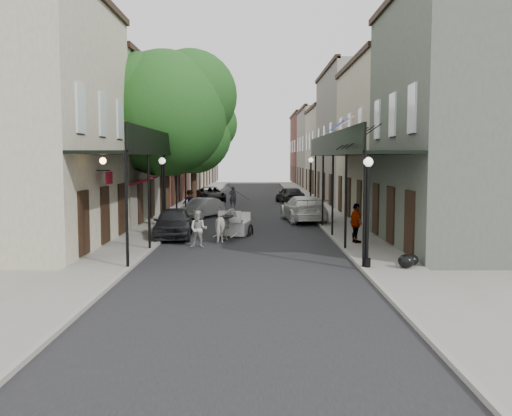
{
  "coord_description": "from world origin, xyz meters",
  "views": [
    {
      "loc": [
        0.36,
        -21.06,
        3.79
      ],
      "look_at": [
        0.35,
        4.01,
        1.6
      ],
      "focal_mm": 40.0,
      "sensor_mm": 36.0,
      "label": 1
    }
  ],
  "objects_px": {
    "pedestrian_walking": "(198,229)",
    "pedestrian_sidewalk_left": "(190,201)",
    "car_left_far": "(211,194)",
    "tree_far": "(198,132)",
    "car_left_mid": "(202,208)",
    "lamppost_right_near": "(367,210)",
    "car_left_near": "(173,223)",
    "pedestrian_sidewalk_right": "(356,223)",
    "car_right_far": "(290,195)",
    "horse": "(226,225)",
    "lamppost_left": "(163,195)",
    "lamppost_right_far": "(311,184)",
    "tree_near": "(172,108)",
    "car_right_near": "(303,209)",
    "carriage": "(236,216)"
  },
  "relations": [
    {
      "from": "horse",
      "to": "pedestrian_sidewalk_right",
      "type": "height_order",
      "value": "pedestrian_sidewalk_right"
    },
    {
      "from": "car_right_near",
      "to": "carriage",
      "type": "bearing_deg",
      "value": 50.79
    },
    {
      "from": "lamppost_left",
      "to": "car_left_far",
      "type": "distance_m",
      "value": 22.4
    },
    {
      "from": "pedestrian_walking",
      "to": "car_right_far",
      "type": "height_order",
      "value": "pedestrian_walking"
    },
    {
      "from": "lamppost_left",
      "to": "car_left_far",
      "type": "bearing_deg",
      "value": 88.72
    },
    {
      "from": "pedestrian_sidewalk_right",
      "to": "car_right_far",
      "type": "height_order",
      "value": "pedestrian_sidewalk_right"
    },
    {
      "from": "car_right_far",
      "to": "carriage",
      "type": "bearing_deg",
      "value": 66.43
    },
    {
      "from": "lamppost_right_far",
      "to": "car_left_mid",
      "type": "xyz_separation_m",
      "value": [
        -7.23,
        -2.8,
        -1.43
      ]
    },
    {
      "from": "lamppost_right_near",
      "to": "car_left_near",
      "type": "bearing_deg",
      "value": 134.41
    },
    {
      "from": "tree_near",
      "to": "car_left_mid",
      "type": "bearing_deg",
      "value": 78.0
    },
    {
      "from": "tree_far",
      "to": "pedestrian_sidewalk_right",
      "type": "distance_m",
      "value": 23.03
    },
    {
      "from": "pedestrian_sidewalk_right",
      "to": "car_left_mid",
      "type": "height_order",
      "value": "pedestrian_sidewalk_right"
    },
    {
      "from": "carriage",
      "to": "lamppost_right_far",
      "type": "bearing_deg",
      "value": 76.94
    },
    {
      "from": "lamppost_right_near",
      "to": "pedestrian_sidewalk_right",
      "type": "distance_m",
      "value": 5.65
    },
    {
      "from": "pedestrian_walking",
      "to": "car_left_far",
      "type": "height_order",
      "value": "pedestrian_walking"
    },
    {
      "from": "pedestrian_walking",
      "to": "pedestrian_sidewalk_left",
      "type": "height_order",
      "value": "pedestrian_sidewalk_left"
    },
    {
      "from": "lamppost_right_far",
      "to": "pedestrian_sidewalk_right",
      "type": "relative_size",
      "value": 2.15
    },
    {
      "from": "lamppost_left",
      "to": "car_right_far",
      "type": "height_order",
      "value": "lamppost_left"
    },
    {
      "from": "pedestrian_walking",
      "to": "lamppost_right_far",
      "type": "bearing_deg",
      "value": 74.98
    },
    {
      "from": "lamppost_right_near",
      "to": "car_left_near",
      "type": "xyz_separation_m",
      "value": [
        -7.7,
        7.86,
        -1.31
      ]
    },
    {
      "from": "lamppost_right_near",
      "to": "car_left_mid",
      "type": "height_order",
      "value": "lamppost_right_near"
    },
    {
      "from": "car_left_near",
      "to": "car_left_far",
      "type": "distance_m",
      "value": 22.49
    },
    {
      "from": "lamppost_right_near",
      "to": "car_right_near",
      "type": "relative_size",
      "value": 0.69
    },
    {
      "from": "lamppost_right_far",
      "to": "pedestrian_sidewalk_left",
      "type": "relative_size",
      "value": 2.46
    },
    {
      "from": "tree_far",
      "to": "car_left_mid",
      "type": "distance_m",
      "value": 10.44
    },
    {
      "from": "carriage",
      "to": "pedestrian_sidewalk_right",
      "type": "relative_size",
      "value": 1.43
    },
    {
      "from": "car_left_far",
      "to": "horse",
      "type": "bearing_deg",
      "value": -96.16
    },
    {
      "from": "pedestrian_sidewalk_left",
      "to": "car_left_mid",
      "type": "height_order",
      "value": "pedestrian_sidewalk_left"
    },
    {
      "from": "lamppost_right_far",
      "to": "car_left_near",
      "type": "height_order",
      "value": "lamppost_right_far"
    },
    {
      "from": "lamppost_left",
      "to": "car_right_far",
      "type": "relative_size",
      "value": 0.88
    },
    {
      "from": "car_left_near",
      "to": "car_right_near",
      "type": "xyz_separation_m",
      "value": [
        6.78,
        7.1,
        0.04
      ]
    },
    {
      "from": "car_left_mid",
      "to": "car_right_near",
      "type": "xyz_separation_m",
      "value": [
        6.31,
        -2.24,
        0.16
      ]
    },
    {
      "from": "lamppost_right_near",
      "to": "pedestrian_walking",
      "type": "relative_size",
      "value": 2.35
    },
    {
      "from": "horse",
      "to": "lamppost_left",
      "type": "bearing_deg",
      "value": -11.79
    },
    {
      "from": "pedestrian_walking",
      "to": "pedestrian_sidewalk_right",
      "type": "bearing_deg",
      "value": 12.22
    },
    {
      "from": "pedestrian_sidewalk_left",
      "to": "tree_far",
      "type": "bearing_deg",
      "value": -88.2
    },
    {
      "from": "car_left_near",
      "to": "car_left_mid",
      "type": "relative_size",
      "value": 1.14
    },
    {
      "from": "tree_near",
      "to": "car_left_far",
      "type": "height_order",
      "value": "tree_near"
    },
    {
      "from": "lamppost_left",
      "to": "lamppost_right_far",
      "type": "xyz_separation_m",
      "value": [
        8.2,
        12.0,
        0.0
      ]
    },
    {
      "from": "pedestrian_walking",
      "to": "pedestrian_sidewalk_left",
      "type": "bearing_deg",
      "value": 105.36
    },
    {
      "from": "horse",
      "to": "lamppost_right_near",
      "type": "bearing_deg",
      "value": 137.41
    },
    {
      "from": "lamppost_left",
      "to": "tree_near",
      "type": "bearing_deg",
      "value": 91.34
    },
    {
      "from": "lamppost_right_far",
      "to": "car_left_far",
      "type": "height_order",
      "value": "lamppost_right_far"
    },
    {
      "from": "tree_near",
      "to": "lamppost_left",
      "type": "xyz_separation_m",
      "value": [
        0.1,
        -4.18,
        -4.44
      ]
    },
    {
      "from": "car_left_mid",
      "to": "horse",
      "type": "bearing_deg",
      "value": -53.81
    },
    {
      "from": "pedestrian_sidewalk_right",
      "to": "tree_far",
      "type": "bearing_deg",
      "value": 7.37
    },
    {
      "from": "car_right_far",
      "to": "lamppost_left",
      "type": "bearing_deg",
      "value": 58.09
    },
    {
      "from": "tree_near",
      "to": "lamppost_right_near",
      "type": "xyz_separation_m",
      "value": [
        8.3,
        -12.18,
        -4.44
      ]
    },
    {
      "from": "tree_far",
      "to": "pedestrian_sidewalk_left",
      "type": "bearing_deg",
      "value": -89.59
    },
    {
      "from": "pedestrian_sidewalk_right",
      "to": "car_right_far",
      "type": "xyz_separation_m",
      "value": [
        -1.49,
        23.47,
        -0.27
      ]
    }
  ]
}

